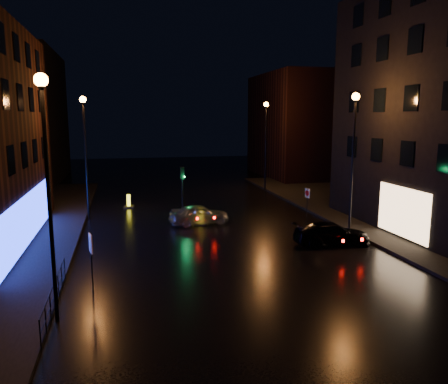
# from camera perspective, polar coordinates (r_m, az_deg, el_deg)

# --- Properties ---
(ground) EXTENTS (120.00, 120.00, 0.00)m
(ground) POSITION_cam_1_polar(r_m,az_deg,el_deg) (19.29, 4.05, -11.51)
(ground) COLOR black
(ground) RESTS_ON ground
(pavement_right) EXTENTS (12.00, 44.00, 0.15)m
(pavement_right) POSITION_cam_1_polar(r_m,az_deg,el_deg) (32.50, 23.89, -3.38)
(pavement_right) COLOR black
(pavement_right) RESTS_ON ground
(building_far_left) EXTENTS (8.00, 16.00, 14.00)m
(building_far_left) POSITION_cam_1_polar(r_m,az_deg,el_deg) (53.22, -25.00, 8.86)
(building_far_left) COLOR black
(building_far_left) RESTS_ON ground
(building_far_right) EXTENTS (8.00, 14.00, 12.00)m
(building_far_right) POSITION_cam_1_polar(r_m,az_deg,el_deg) (53.22, 9.45, 8.55)
(building_far_right) COLOR black
(building_far_right) RESTS_ON ground
(street_lamp_lnear) EXTENTS (0.44, 0.44, 8.37)m
(street_lamp_lnear) POSITION_cam_1_polar(r_m,az_deg,el_deg) (15.41, -22.17, 3.73)
(street_lamp_lnear) COLOR black
(street_lamp_lnear) RESTS_ON ground
(street_lamp_lfar) EXTENTS (0.44, 0.44, 8.37)m
(street_lamp_lfar) POSITION_cam_1_polar(r_m,az_deg,el_deg) (31.28, -17.71, 6.68)
(street_lamp_lfar) COLOR black
(street_lamp_lfar) RESTS_ON ground
(street_lamp_rnear) EXTENTS (0.44, 0.44, 8.37)m
(street_lamp_rnear) POSITION_cam_1_polar(r_m,az_deg,el_deg) (26.68, 16.56, 6.29)
(street_lamp_rnear) COLOR black
(street_lamp_rnear) RESTS_ON ground
(street_lamp_rfar) EXTENTS (0.44, 0.44, 8.37)m
(street_lamp_rfar) POSITION_cam_1_polar(r_m,az_deg,el_deg) (41.34, 5.48, 7.73)
(street_lamp_rfar) COLOR black
(street_lamp_rfar) RESTS_ON ground
(traffic_signal) EXTENTS (1.40, 2.40, 3.45)m
(traffic_signal) POSITION_cam_1_polar(r_m,az_deg,el_deg) (32.09, -5.41, -1.95)
(traffic_signal) COLOR black
(traffic_signal) RESTS_ON ground
(guard_railing) EXTENTS (0.05, 6.04, 1.00)m
(guard_railing) POSITION_cam_1_polar(r_m,az_deg,el_deg) (17.51, -21.30, -11.84)
(guard_railing) COLOR black
(guard_railing) RESTS_ON ground
(silver_hatchback) EXTENTS (4.06, 2.05, 1.33)m
(silver_hatchback) POSITION_cam_1_polar(r_m,az_deg,el_deg) (28.83, -3.25, -2.94)
(silver_hatchback) COLOR #AAADB2
(silver_hatchback) RESTS_ON ground
(dark_sedan) EXTENTS (4.35, 2.05, 1.23)m
(dark_sedan) POSITION_cam_1_polar(r_m,az_deg,el_deg) (25.01, 13.89, -5.31)
(dark_sedan) COLOR black
(dark_sedan) RESTS_ON ground
(bollard_near) EXTENTS (1.04, 1.28, 0.97)m
(bollard_near) POSITION_cam_1_polar(r_m,az_deg,el_deg) (29.04, -3.03, -3.76)
(bollard_near) COLOR black
(bollard_near) RESTS_ON ground
(bollard_far) EXTENTS (0.88, 1.23, 1.01)m
(bollard_far) POSITION_cam_1_polar(r_m,az_deg,el_deg) (35.09, -12.33, -1.60)
(bollard_far) COLOR black
(bollard_far) RESTS_ON ground
(road_sign_left) EXTENTS (0.18, 0.57, 2.36)m
(road_sign_left) POSITION_cam_1_polar(r_m,az_deg,el_deg) (18.55, -16.99, -7.03)
(road_sign_left) COLOR black
(road_sign_left) RESTS_ON ground
(road_sign_right) EXTENTS (0.16, 0.49, 2.04)m
(road_sign_right) POSITION_cam_1_polar(r_m,az_deg,el_deg) (31.35, 10.82, -0.46)
(road_sign_right) COLOR black
(road_sign_right) RESTS_ON ground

